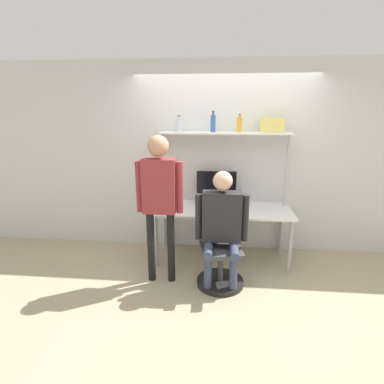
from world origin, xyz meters
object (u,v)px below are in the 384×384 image
at_px(bottle_amber, 239,124).
at_px(cell_phone, 245,211).
at_px(bottle_clear, 179,125).
at_px(storage_box, 272,125).
at_px(person_standing, 159,191).
at_px(office_chair, 220,261).
at_px(monitor, 216,185).
at_px(laptop, 223,206).
at_px(bottle_blue, 213,123).
at_px(person_seated, 222,220).

bearing_deg(bottle_amber, cell_phone, -71.52).
height_order(cell_phone, bottle_amber, bottle_amber).
xyz_separation_m(bottle_clear, storage_box, (1.23, 0.00, 0.00)).
distance_m(person_standing, bottle_amber, 1.44).
bearing_deg(cell_phone, office_chair, -120.50).
xyz_separation_m(office_chair, bottle_clear, (-0.59, 0.84, 1.55)).
bearing_deg(bottle_amber, storage_box, 0.00).
bearing_deg(monitor, person_standing, -125.92).
distance_m(laptop, bottle_blue, 1.11).
bearing_deg(monitor, storage_box, -2.48).
height_order(person_standing, storage_box, storage_box).
xyz_separation_m(bottle_blue, storage_box, (0.77, -0.00, -0.02)).
distance_m(laptop, person_seated, 0.59).
relative_size(laptop, storage_box, 1.20).
xyz_separation_m(laptop, bottle_clear, (-0.61, 0.30, 1.03)).
relative_size(office_chair, bottle_blue, 3.41).
xyz_separation_m(person_standing, bottle_blue, (0.58, 0.85, 0.72)).
height_order(office_chair, bottle_clear, bottle_clear).
distance_m(monitor, person_seated, 0.94).
xyz_separation_m(cell_phone, storage_box, (0.32, 0.30, 1.09)).
relative_size(monitor, laptop, 1.56).
height_order(monitor, person_seated, person_seated).
height_order(laptop, bottle_blue, bottle_blue).
bearing_deg(bottle_clear, office_chair, -55.05).
xyz_separation_m(monitor, office_chair, (0.07, -0.88, -0.72)).
relative_size(office_chair, person_seated, 0.67).
relative_size(monitor, person_standing, 0.32).
relative_size(person_standing, bottle_amber, 7.58).
bearing_deg(person_seated, laptop, 88.62).
bearing_deg(person_seated, cell_phone, 62.01).
bearing_deg(cell_phone, person_standing, -151.98).
bearing_deg(person_seated, person_standing, 176.88).
xyz_separation_m(office_chair, storage_box, (0.64, 0.84, 1.55)).
xyz_separation_m(bottle_amber, storage_box, (0.42, 0.00, -0.01)).
distance_m(laptop, bottle_amber, 1.10).
relative_size(monitor, office_chair, 0.60).
height_order(person_seated, storage_box, storage_box).
relative_size(cell_phone, bottle_clear, 0.70).
bearing_deg(storage_box, monitor, 177.52).
relative_size(office_chair, storage_box, 3.10).
bearing_deg(person_standing, person_seated, -3.12).
distance_m(person_standing, storage_box, 1.74).
relative_size(cell_phone, office_chair, 0.16).
xyz_separation_m(person_standing, storage_box, (1.35, 0.85, 0.70)).
height_order(monitor, office_chair, monitor).
relative_size(person_seated, bottle_blue, 5.06).
bearing_deg(person_standing, bottle_blue, 55.86).
bearing_deg(bottle_amber, bottle_clear, 180.00).
bearing_deg(office_chair, bottle_clear, 124.95).
bearing_deg(bottle_clear, laptop, -26.33).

